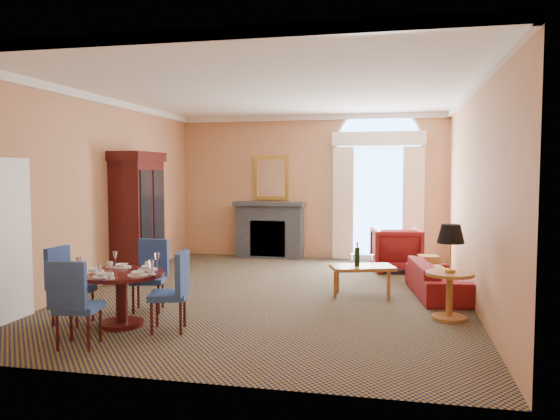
% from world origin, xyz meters
% --- Properties ---
extents(ground, '(7.50, 7.50, 0.00)m').
position_xyz_m(ground, '(0.00, 0.00, 0.00)').
color(ground, '#111538').
rests_on(ground, ground).
extents(room_envelope, '(6.04, 7.52, 3.45)m').
position_xyz_m(room_envelope, '(-0.03, 0.67, 2.51)').
color(room_envelope, tan).
rests_on(room_envelope, ground).
extents(armoire, '(0.66, 1.17, 2.29)m').
position_xyz_m(armoire, '(-2.72, 0.77, 1.11)').
color(armoire, '#360C0C').
rests_on(armoire, ground).
extents(dining_table, '(1.09, 1.09, 0.88)m').
position_xyz_m(dining_table, '(-1.46, -2.18, 0.52)').
color(dining_table, '#360C0C').
rests_on(dining_table, ground).
extents(dining_chair_north, '(0.54, 0.54, 0.98)m').
position_xyz_m(dining_chair_north, '(-1.47, -1.33, 0.56)').
color(dining_chair_north, navy).
rests_on(dining_chair_north, ground).
extents(dining_chair_south, '(0.50, 0.50, 0.98)m').
position_xyz_m(dining_chair_south, '(-1.52, -3.12, 0.56)').
color(dining_chair_south, navy).
rests_on(dining_chair_south, ground).
extents(dining_chair_east, '(0.53, 0.53, 0.98)m').
position_xyz_m(dining_chair_east, '(-0.70, -2.28, 0.56)').
color(dining_chair_east, navy).
rests_on(dining_chair_east, ground).
extents(dining_chair_west, '(0.47, 0.46, 0.98)m').
position_xyz_m(dining_chair_west, '(-2.22, -2.22, 0.56)').
color(dining_chair_west, navy).
rests_on(dining_chair_west, ground).
extents(sofa, '(0.97, 1.90, 0.53)m').
position_xyz_m(sofa, '(2.55, 0.39, 0.27)').
color(sofa, maroon).
rests_on(sofa, ground).
extents(armchair, '(1.04, 1.07, 0.85)m').
position_xyz_m(armchair, '(1.90, 2.44, 0.42)').
color(armchair, maroon).
rests_on(armchair, ground).
extents(coffee_table, '(1.07, 0.81, 0.86)m').
position_xyz_m(coffee_table, '(1.39, 0.08, 0.45)').
color(coffee_table, '#AC6B33').
rests_on(coffee_table, ground).
extents(side_table, '(0.62, 0.62, 1.23)m').
position_xyz_m(side_table, '(2.60, -0.99, 0.78)').
color(side_table, '#AC6B33').
rests_on(side_table, ground).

